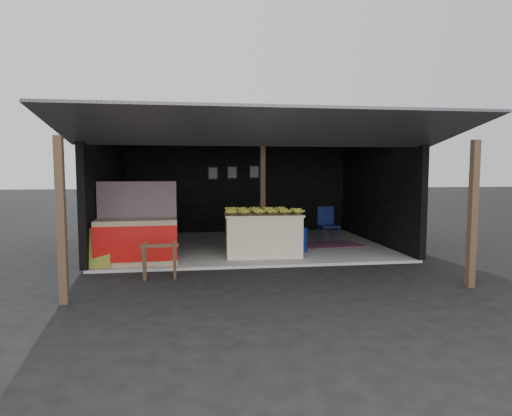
{
  "coord_description": "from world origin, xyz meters",
  "views": [
    {
      "loc": [
        -1.32,
        -8.49,
        1.99
      ],
      "look_at": [
        0.09,
        1.56,
        1.1
      ],
      "focal_mm": 30.0,
      "sensor_mm": 36.0,
      "label": 1
    }
  ],
  "objects": [
    {
      "name": "neighbor_stall",
      "position": [
        -2.56,
        0.57,
        0.57
      ],
      "size": [
        1.68,
        0.83,
        1.7
      ],
      "rotation": [
        0.0,
        0.0,
        0.05
      ],
      "color": "#998466",
      "rests_on": "concrete_slab"
    },
    {
      "name": "magenta_rug",
      "position": [
        2.16,
        2.19,
        0.07
      ],
      "size": [
        1.61,
        1.17,
        0.01
      ],
      "primitive_type": "cube",
      "rotation": [
        0.0,
        0.0,
        0.12
      ],
      "color": "maroon",
      "rests_on": "concrete_slab"
    },
    {
      "name": "white_crate",
      "position": [
        0.26,
        1.86,
        0.54
      ],
      "size": [
        0.88,
        0.61,
        0.97
      ],
      "rotation": [
        0.0,
        0.0,
        -0.02
      ],
      "color": "white",
      "rests_on": "concrete_slab"
    },
    {
      "name": "green_signboard",
      "position": [
        -3.29,
        0.2,
        0.46
      ],
      "size": [
        0.54,
        0.19,
        0.8
      ],
      "primitive_type": "cube",
      "rotation": [
        -0.2,
        0.0,
        0.0
      ],
      "color": "black",
      "rests_on": "concrete_slab"
    },
    {
      "name": "picture_frames",
      "position": [
        -0.17,
        4.89,
        1.93
      ],
      "size": [
        1.62,
        0.04,
        0.46
      ],
      "color": "black",
      "rests_on": "shophouse"
    },
    {
      "name": "water_barrel",
      "position": [
        1.11,
        1.39,
        0.33
      ],
      "size": [
        0.37,
        0.37,
        0.54
      ],
      "primitive_type": "cylinder",
      "color": "navy",
      "rests_on": "concrete_slab"
    },
    {
      "name": "plastic_chair",
      "position": [
        2.08,
        2.3,
        0.64
      ],
      "size": [
        0.51,
        0.51,
        0.98
      ],
      "rotation": [
        0.0,
        0.0,
        0.11
      ],
      "color": "#0B123D",
      "rests_on": "concrete_slab"
    },
    {
      "name": "shophouse",
      "position": [
        0.0,
        2.82,
        2.1
      ],
      "size": [
        7.4,
        7.29,
        3.02
      ],
      "color": "black",
      "rests_on": "ground"
    },
    {
      "name": "banana_table",
      "position": [
        0.17,
        1.04,
        0.54
      ],
      "size": [
        1.77,
        1.13,
        0.96
      ],
      "rotation": [
        0.0,
        0.0,
        -0.04
      ],
      "color": "beige",
      "rests_on": "concrete_slab"
    },
    {
      "name": "concrete_slab",
      "position": [
        0.0,
        2.5,
        0.03
      ],
      "size": [
        7.0,
        5.0,
        0.06
      ],
      "primitive_type": "cube",
      "color": "gray",
      "rests_on": "ground"
    },
    {
      "name": "ground",
      "position": [
        0.0,
        0.0,
        0.0
      ],
      "size": [
        80.0,
        80.0,
        0.0
      ],
      "primitive_type": "plane",
      "color": "black",
      "rests_on": "ground"
    },
    {
      "name": "banana_pile",
      "position": [
        0.17,
        1.04,
        1.11
      ],
      "size": [
        1.64,
        1.02,
        0.19
      ],
      "primitive_type": null,
      "rotation": [
        0.0,
        0.0,
        -0.04
      ],
      "color": "gold",
      "rests_on": "banana_table"
    },
    {
      "name": "sawhorse",
      "position": [
        -2.0,
        -0.65,
        0.42
      ],
      "size": [
        0.69,
        0.6,
        0.66
      ],
      "rotation": [
        0.0,
        0.0,
        0.03
      ],
      "color": "#503828",
      "rests_on": "ground"
    }
  ]
}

